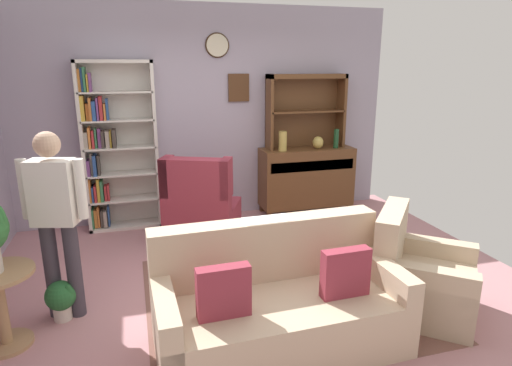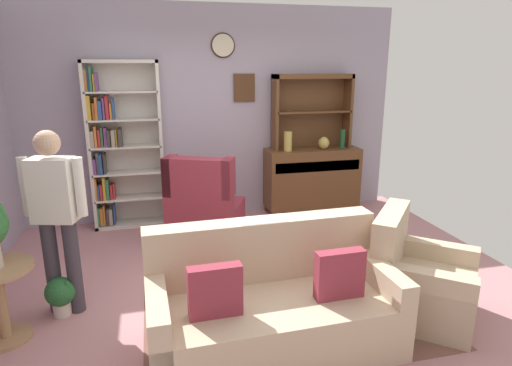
{
  "view_description": "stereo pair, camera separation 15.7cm",
  "coord_description": "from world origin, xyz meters",
  "px_view_note": "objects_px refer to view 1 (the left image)",
  "views": [
    {
      "loc": [
        -1.0,
        -3.64,
        2.05
      ],
      "look_at": [
        0.1,
        0.2,
        0.95
      ],
      "focal_mm": 30.39,
      "sensor_mm": 36.0,
      "label": 1
    },
    {
      "loc": [
        -0.85,
        -3.68,
        2.05
      ],
      "look_at": [
        0.1,
        0.2,
        0.95
      ],
      "focal_mm": 30.39,
      "sensor_mm": 36.0,
      "label": 2
    }
  ],
  "objects_px": {
    "sideboard": "(306,177)",
    "bottle_wine": "(336,138)",
    "wingback_chair": "(201,210)",
    "book_stack": "(270,243)",
    "potted_plant_small": "(61,298)",
    "plant_stand": "(0,301)",
    "couch_floral": "(278,306)",
    "armchair_floral": "(419,279)",
    "coffee_table": "(279,252)",
    "bookshelf": "(114,148)",
    "vase_tall": "(283,141)",
    "vase_round": "(318,143)",
    "sideboard_hutch": "(306,101)",
    "person_reading": "(56,213)"
  },
  "relations": [
    {
      "from": "sideboard",
      "to": "potted_plant_small",
      "type": "relative_size",
      "value": 3.83
    },
    {
      "from": "book_stack",
      "to": "plant_stand",
      "type": "bearing_deg",
      "value": -172.27
    },
    {
      "from": "plant_stand",
      "to": "book_stack",
      "type": "xyz_separation_m",
      "value": [
        2.17,
        0.29,
        0.08
      ]
    },
    {
      "from": "couch_floral",
      "to": "book_stack",
      "type": "distance_m",
      "value": 0.86
    },
    {
      "from": "potted_plant_small",
      "to": "book_stack",
      "type": "bearing_deg",
      "value": 1.02
    },
    {
      "from": "sideboard_hutch",
      "to": "bookshelf",
      "type": "bearing_deg",
      "value": -179.44
    },
    {
      "from": "wingback_chair",
      "to": "book_stack",
      "type": "height_order",
      "value": "wingback_chair"
    },
    {
      "from": "vase_tall",
      "to": "book_stack",
      "type": "bearing_deg",
      "value": -112.41
    },
    {
      "from": "vase_round",
      "to": "person_reading",
      "type": "height_order",
      "value": "person_reading"
    },
    {
      "from": "vase_tall",
      "to": "book_stack",
      "type": "height_order",
      "value": "vase_tall"
    },
    {
      "from": "wingback_chair",
      "to": "coffee_table",
      "type": "height_order",
      "value": "wingback_chair"
    },
    {
      "from": "sideboard_hutch",
      "to": "coffee_table",
      "type": "relative_size",
      "value": 1.38
    },
    {
      "from": "bottle_wine",
      "to": "couch_floral",
      "type": "height_order",
      "value": "bottle_wine"
    },
    {
      "from": "wingback_chair",
      "to": "book_stack",
      "type": "xyz_separation_m",
      "value": [
        0.43,
        -1.3,
        0.07
      ]
    },
    {
      "from": "armchair_floral",
      "to": "bookshelf",
      "type": "bearing_deg",
      "value": 131.84
    },
    {
      "from": "wingback_chair",
      "to": "potted_plant_small",
      "type": "height_order",
      "value": "wingback_chair"
    },
    {
      "from": "vase_round",
      "to": "couch_floral",
      "type": "bearing_deg",
      "value": -118.82
    },
    {
      "from": "vase_round",
      "to": "coffee_table",
      "type": "distance_m",
      "value": 2.35
    },
    {
      "from": "coffee_table",
      "to": "book_stack",
      "type": "bearing_deg",
      "value": -179.12
    },
    {
      "from": "wingback_chair",
      "to": "bookshelf",
      "type": "bearing_deg",
      "value": 141.57
    },
    {
      "from": "armchair_floral",
      "to": "plant_stand",
      "type": "relative_size",
      "value": 1.77
    },
    {
      "from": "vase_tall",
      "to": "book_stack",
      "type": "xyz_separation_m",
      "value": [
        -0.78,
        -1.89,
        -0.59
      ]
    },
    {
      "from": "sideboard_hutch",
      "to": "bottle_wine",
      "type": "bearing_deg",
      "value": -26.96
    },
    {
      "from": "sideboard",
      "to": "bottle_wine",
      "type": "bearing_deg",
      "value": -12.89
    },
    {
      "from": "bottle_wine",
      "to": "potted_plant_small",
      "type": "xyz_separation_m",
      "value": [
        -3.37,
        -1.91,
        -0.85
      ]
    },
    {
      "from": "couch_floral",
      "to": "coffee_table",
      "type": "relative_size",
      "value": 2.28
    },
    {
      "from": "armchair_floral",
      "to": "coffee_table",
      "type": "bearing_deg",
      "value": 144.29
    },
    {
      "from": "bottle_wine",
      "to": "armchair_floral",
      "type": "height_order",
      "value": "bottle_wine"
    },
    {
      "from": "person_reading",
      "to": "plant_stand",
      "type": "bearing_deg",
      "value": -139.81
    },
    {
      "from": "armchair_floral",
      "to": "person_reading",
      "type": "height_order",
      "value": "person_reading"
    },
    {
      "from": "wingback_chair",
      "to": "vase_tall",
      "type": "bearing_deg",
      "value": 26.1
    },
    {
      "from": "plant_stand",
      "to": "coffee_table",
      "type": "distance_m",
      "value": 2.28
    },
    {
      "from": "coffee_table",
      "to": "book_stack",
      "type": "relative_size",
      "value": 4.82
    },
    {
      "from": "bookshelf",
      "to": "plant_stand",
      "type": "distance_m",
      "value": 2.56
    },
    {
      "from": "sideboard_hutch",
      "to": "couch_floral",
      "type": "height_order",
      "value": "sideboard_hutch"
    },
    {
      "from": "sideboard",
      "to": "wingback_chair",
      "type": "height_order",
      "value": "wingback_chair"
    },
    {
      "from": "sideboard",
      "to": "wingback_chair",
      "type": "distance_m",
      "value": 1.74
    },
    {
      "from": "vase_tall",
      "to": "couch_floral",
      "type": "xyz_separation_m",
      "value": [
        -0.98,
        -2.71,
        -0.74
      ]
    },
    {
      "from": "potted_plant_small",
      "to": "book_stack",
      "type": "distance_m",
      "value": 1.83
    },
    {
      "from": "vase_round",
      "to": "potted_plant_small",
      "type": "bearing_deg",
      "value": -148.11
    },
    {
      "from": "bookshelf",
      "to": "sideboard",
      "type": "height_order",
      "value": "bookshelf"
    },
    {
      "from": "sideboard",
      "to": "book_stack",
      "type": "xyz_separation_m",
      "value": [
        -1.17,
        -1.97,
        -0.05
      ]
    },
    {
      "from": "bookshelf",
      "to": "armchair_floral",
      "type": "bearing_deg",
      "value": -48.16
    },
    {
      "from": "sideboard",
      "to": "sideboard_hutch",
      "type": "bearing_deg",
      "value": 90.0
    },
    {
      "from": "bookshelf",
      "to": "bottle_wine",
      "type": "height_order",
      "value": "bookshelf"
    },
    {
      "from": "wingback_chair",
      "to": "plant_stand",
      "type": "relative_size",
      "value": 1.72
    },
    {
      "from": "sideboard",
      "to": "vase_tall",
      "type": "height_order",
      "value": "vase_tall"
    },
    {
      "from": "sideboard",
      "to": "couch_floral",
      "type": "height_order",
      "value": "sideboard"
    },
    {
      "from": "bookshelf",
      "to": "sideboard_hutch",
      "type": "height_order",
      "value": "bookshelf"
    },
    {
      "from": "bottle_wine",
      "to": "plant_stand",
      "type": "xyz_separation_m",
      "value": [
        -3.73,
        -2.18,
        -0.68
      ]
    }
  ]
}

